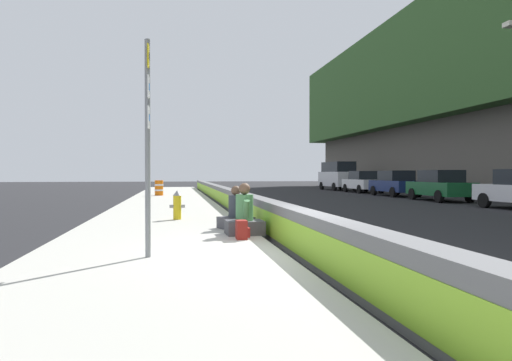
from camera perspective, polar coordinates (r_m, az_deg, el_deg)
name	(u,v)px	position (r m, az deg, el deg)	size (l,w,h in m)	color
ground_plane	(308,259)	(8.49, 6.35, -9.50)	(160.00, 160.00, 0.00)	#232326
sidewalk_strip	(156,260)	(8.15, -12.09, -9.45)	(80.00, 4.40, 0.14)	#B5B2A8
jersey_barrier	(308,235)	(8.42, 6.33, -6.66)	(76.00, 0.45, 0.85)	slate
route_sign_post	(148,131)	(7.96, -13.04, 5.94)	(0.44, 0.09, 3.60)	gray
fire_hydrant	(177,205)	(14.25, -9.59, -2.91)	(0.26, 0.46, 0.88)	gold
seated_person_foreground	(244,218)	(10.66, -1.42, -4.63)	(0.75, 0.86, 1.17)	#424247
seated_person_middle	(236,215)	(11.82, -2.48, -4.23)	(0.88, 0.95, 1.07)	#424247
backpack	(242,230)	(9.90, -1.72, -6.05)	(0.32, 0.28, 0.40)	maroon
construction_barrel	(159,188)	(29.89, -11.75, -0.88)	(0.54, 0.54, 0.95)	orange
parked_car_fourth	(440,185)	(27.62, 21.55, -0.56)	(4.55, 2.04, 1.71)	#145128
parked_car_midline	(395,183)	(32.47, 16.64, -0.33)	(4.51, 1.97, 1.71)	navy
parked_car_far	(363,182)	(37.76, 12.92, -0.15)	(4.52, 1.98, 1.71)	silver
parked_car_farther	(338,175)	(43.02, 9.95, 0.64)	(5.15, 2.21, 2.56)	silver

